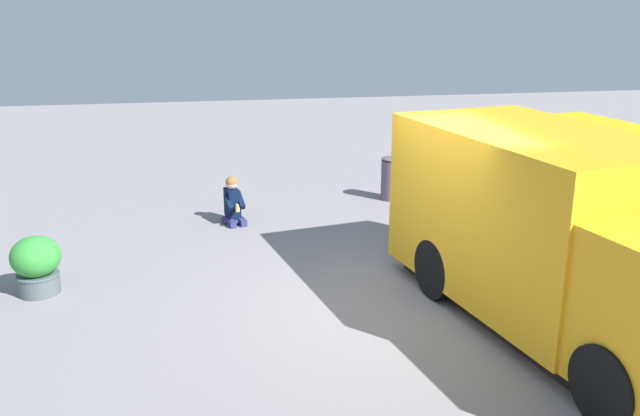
% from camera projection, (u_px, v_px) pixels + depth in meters
% --- Properties ---
extents(ground_plane, '(40.00, 40.00, 0.00)m').
position_uv_depth(ground_plane, '(406.00, 302.00, 9.34)').
color(ground_plane, gray).
extents(food_truck, '(3.23, 5.73, 2.39)m').
position_uv_depth(food_truck, '(564.00, 242.00, 8.30)').
color(food_truck, '#F3A51A').
rests_on(food_truck, ground_plane).
extents(person_customer, '(0.55, 0.79, 0.87)m').
position_uv_depth(person_customer, '(233.00, 204.00, 12.57)').
color(person_customer, navy).
rests_on(person_customer, ground_plane).
extents(planter_flowering_near, '(0.68, 0.68, 0.83)m').
position_uv_depth(planter_flowering_near, '(36.00, 264.00, 9.49)').
color(planter_flowering_near, '#4B585B').
rests_on(planter_flowering_near, ground_plane).
extents(planter_flowering_far, '(0.57, 0.57, 0.76)m').
position_uv_depth(planter_flowering_far, '(637.00, 217.00, 11.77)').
color(planter_flowering_far, '#B07D4E').
rests_on(planter_flowering_far, ground_plane).
extents(trash_bin, '(0.43, 0.43, 0.90)m').
position_uv_depth(trash_bin, '(391.00, 178.00, 14.01)').
color(trash_bin, '#5A4A5F').
rests_on(trash_bin, ground_plane).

